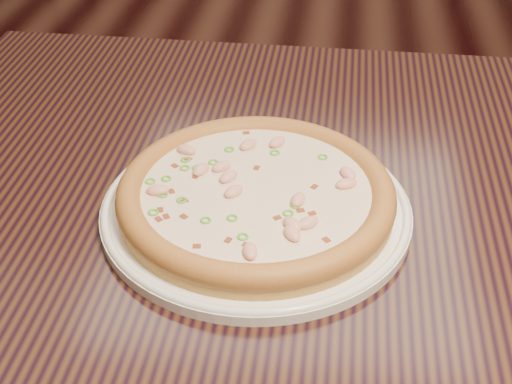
# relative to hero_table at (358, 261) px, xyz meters

# --- Properties ---
(hero_table) EXTENTS (1.20, 0.80, 0.75)m
(hero_table) POSITION_rel_hero_table_xyz_m (0.00, 0.00, 0.00)
(hero_table) COLOR black
(hero_table) RESTS_ON ground
(plate) EXTENTS (0.34, 0.34, 0.02)m
(plate) POSITION_rel_hero_table_xyz_m (-0.12, -0.05, 0.11)
(plate) COLOR white
(plate) RESTS_ON hero_table
(pizza) EXTENTS (0.30, 0.30, 0.03)m
(pizza) POSITION_rel_hero_table_xyz_m (-0.12, -0.05, 0.13)
(pizza) COLOR tan
(pizza) RESTS_ON plate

